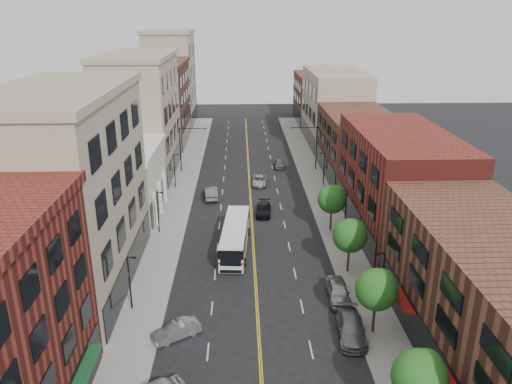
{
  "coord_description": "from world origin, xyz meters",
  "views": [
    {
      "loc": [
        -1.31,
        -29.99,
        24.78
      ],
      "look_at": [
        0.43,
        24.14,
        5.0
      ],
      "focal_mm": 35.0,
      "sensor_mm": 36.0,
      "label": 1
    }
  ],
  "objects": [
    {
      "name": "car_lane_b",
      "position": [
        1.5,
        41.08,
        0.64
      ],
      "size": [
        2.48,
        4.74,
        1.27
      ],
      "primitive_type": "imported",
      "rotation": [
        0.0,
        0.0,
        -0.08
      ],
      "color": "#B2B4BA",
      "rests_on": "ground"
    },
    {
      "name": "lamp_l_3",
      "position": [
        -10.95,
        40.0,
        2.97
      ],
      "size": [
        0.81,
        0.55,
        5.05
      ],
      "color": "black",
      "rests_on": "sidewalk_left"
    },
    {
      "name": "lamp_l_1",
      "position": [
        -10.95,
        8.0,
        2.97
      ],
      "size": [
        0.81,
        0.55,
        5.05
      ],
      "color": "black",
      "rests_on": "sidewalk_left"
    },
    {
      "name": "lamp_r_3",
      "position": [
        10.95,
        40.0,
        2.97
      ],
      "size": [
        0.81,
        0.55,
        5.05
      ],
      "color": "black",
      "rests_on": "sidewalk_right"
    },
    {
      "name": "bldg_l_far_a",
      "position": [
        -17.0,
        48.0,
        9.0
      ],
      "size": [
        10.0,
        20.0,
        18.0
      ],
      "primitive_type": "cube",
      "color": "gray",
      "rests_on": "ground"
    },
    {
      "name": "lamp_r_2",
      "position": [
        10.95,
        24.0,
        2.97
      ],
      "size": [
        0.81,
        0.55,
        5.05
      ],
      "color": "black",
      "rests_on": "sidewalk_right"
    },
    {
      "name": "sidewalk_right",
      "position": [
        10.0,
        35.0,
        0.07
      ],
      "size": [
        4.0,
        110.0,
        0.15
      ],
      "primitive_type": "cube",
      "color": "gray",
      "rests_on": "ground"
    },
    {
      "name": "car_lane_behind",
      "position": [
        -5.5,
        35.53,
        0.81
      ],
      "size": [
        2.24,
        5.08,
        1.62
      ],
      "primitive_type": "imported",
      "rotation": [
        0.0,
        0.0,
        3.25
      ],
      "color": "#56565C",
      "rests_on": "ground"
    },
    {
      "name": "bldg_r_mid",
      "position": [
        17.0,
        24.0,
        6.0
      ],
      "size": [
        10.0,
        22.0,
        12.0
      ],
      "primitive_type": "cube",
      "color": "maroon",
      "rests_on": "ground"
    },
    {
      "name": "lamp_l_2",
      "position": [
        -10.95,
        24.0,
        2.97
      ],
      "size": [
        0.81,
        0.55,
        5.05
      ],
      "color": "black",
      "rests_on": "sidewalk_left"
    },
    {
      "name": "ground",
      "position": [
        0.0,
        0.0,
        0.0
      ],
      "size": [
        220.0,
        220.0,
        0.0
      ],
      "primitive_type": "plane",
      "color": "black",
      "rests_on": "ground"
    },
    {
      "name": "car_parked_mid",
      "position": [
        7.4,
        3.56,
        0.77
      ],
      "size": [
        2.56,
        5.47,
        1.55
      ],
      "primitive_type": "imported",
      "rotation": [
        0.0,
        0.0,
        -0.08
      ],
      "color": "#56555B",
      "rests_on": "ground"
    },
    {
      "name": "car_lane_c",
      "position": [
        5.09,
        49.5,
        0.69
      ],
      "size": [
        1.68,
        4.08,
        1.38
      ],
      "primitive_type": "imported",
      "rotation": [
        0.0,
        0.0,
        -0.01
      ],
      "color": "#515156",
      "rests_on": "ground"
    },
    {
      "name": "bldg_r_far_a",
      "position": [
        17.0,
        45.0,
        5.0
      ],
      "size": [
        10.0,
        20.0,
        10.0
      ],
      "primitive_type": "cube",
      "color": "brown",
      "rests_on": "ground"
    },
    {
      "name": "bldg_r_near",
      "position": [
        17.0,
        0.0,
        5.0
      ],
      "size": [
        10.0,
        26.0,
        10.0
      ],
      "primitive_type": "cube",
      "color": "brown",
      "rests_on": "ground"
    },
    {
      "name": "sidewalk_left",
      "position": [
        -10.0,
        35.0,
        0.07
      ],
      "size": [
        4.0,
        110.0,
        0.15
      ],
      "primitive_type": "cube",
      "color": "gray",
      "rests_on": "ground"
    },
    {
      "name": "city_bus",
      "position": [
        -2.0,
        19.41,
        1.71
      ],
      "size": [
        3.37,
        11.57,
        2.94
      ],
      "rotation": [
        0.0,
        0.0,
        -0.07
      ],
      "color": "white",
      "rests_on": "ground"
    },
    {
      "name": "signal_mast_right",
      "position": [
        10.27,
        48.0,
        4.65
      ],
      "size": [
        4.49,
        0.18,
        7.2
      ],
      "color": "black",
      "rests_on": "sidewalk_right"
    },
    {
      "name": "signal_mast_left",
      "position": [
        -10.27,
        48.0,
        4.65
      ],
      "size": [
        4.49,
        0.18,
        7.2
      ],
      "color": "black",
      "rests_on": "sidewalk_left"
    },
    {
      "name": "bldg_l_far_c",
      "position": [
        -17.0,
        86.0,
        10.0
      ],
      "size": [
        10.0,
        16.0,
        20.0
      ],
      "primitive_type": "cube",
      "color": "gray",
      "rests_on": "ground"
    },
    {
      "name": "car_parked_far",
      "position": [
        7.4,
        9.05,
        0.82
      ],
      "size": [
        2.05,
        4.83,
        1.63
      ],
      "primitive_type": "imported",
      "rotation": [
        0.0,
        0.0,
        -0.03
      ],
      "color": "#999AA0",
      "rests_on": "ground"
    },
    {
      "name": "tree_r_0",
      "position": [
        9.39,
        -5.93,
        4.13
      ],
      "size": [
        3.4,
        3.4,
        5.59
      ],
      "color": "black",
      "rests_on": "sidewalk_right"
    },
    {
      "name": "bldg_l_white",
      "position": [
        -17.0,
        31.0,
        4.0
      ],
      "size": [
        10.0,
        14.0,
        8.0
      ],
      "primitive_type": "cube",
      "color": "silver",
      "rests_on": "ground"
    },
    {
      "name": "bldg_r_far_c",
      "position": [
        17.0,
        86.0,
        5.5
      ],
      "size": [
        10.0,
        18.0,
        11.0
      ],
      "primitive_type": "cube",
      "color": "brown",
      "rests_on": "ground"
    },
    {
      "name": "car_lane_a",
      "position": [
        1.57,
        29.38,
        0.66
      ],
      "size": [
        2.25,
        4.71,
        1.33
      ],
      "primitive_type": "imported",
      "rotation": [
        0.0,
        0.0,
        -0.09
      ],
      "color": "black",
      "rests_on": "ground"
    },
    {
      "name": "tree_r_1",
      "position": [
        9.39,
        4.07,
        4.13
      ],
      "size": [
        3.4,
        3.4,
        5.59
      ],
      "color": "black",
      "rests_on": "sidewalk_right"
    },
    {
      "name": "bldg_r_far_b",
      "position": [
        17.0,
        66.0,
        7.0
      ],
      "size": [
        10.0,
        22.0,
        14.0
      ],
      "primitive_type": "cube",
      "color": "gray",
      "rests_on": "ground"
    },
    {
      "name": "tree_r_2",
      "position": [
        9.39,
        14.07,
        4.13
      ],
      "size": [
        3.4,
        3.4,
        5.59
      ],
      "color": "black",
      "rests_on": "sidewalk_right"
    },
    {
      "name": "tree_r_3",
      "position": [
        9.39,
        24.07,
        4.13
      ],
      "size": [
        3.4,
        3.4,
        5.59
      ],
      "color": "black",
      "rests_on": "sidewalk_right"
    },
    {
      "name": "lamp_r_1",
      "position": [
        10.95,
        8.0,
        2.97
      ],
      "size": [
        0.81,
        0.55,
        5.05
      ],
      "color": "black",
      "rests_on": "sidewalk_right"
    },
    {
      "name": "bldg_l_far_b",
      "position": [
        -17.0,
        68.0,
        7.5
      ],
      "size": [
        10.0,
        20.0,
        15.0
      ],
      "primitive_type": "cube",
      "color": "brown",
      "rests_on": "ground"
    },
    {
      "name": "car_angle_b",
      "position": [
        -6.62,
        3.88,
        0.66
      ],
      "size": [
        4.12,
        3.27,
        1.31
      ],
      "primitive_type": "imported",
      "rotation": [
        0.0,
        0.0,
        -1.02
      ],
      "color": "#A3A5AB",
      "rests_on": "ground"
    },
    {
      "name": "bldg_l_tanoffice",
      "position": [
        -17.0,
        13.0,
        9.0
      ],
      "size": [
        10.0,
        22.0,
        18.0
      ],
      "primitive_type": "cube",
      "color": "gray",
      "rests_on": "ground"
    }
  ]
}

